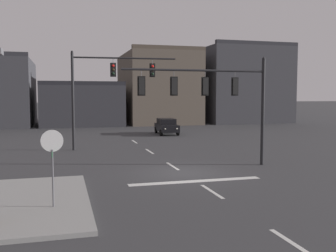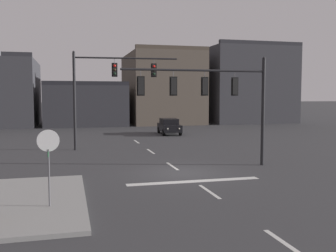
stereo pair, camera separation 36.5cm
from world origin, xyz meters
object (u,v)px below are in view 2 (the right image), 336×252
object	(u,v)px
signal_mast_far_side	(104,82)
stop_sign	(48,149)
signal_mast_near_side	(214,92)
car_lot_nearside	(169,126)

from	to	relation	value
signal_mast_far_side	stop_sign	bearing A→B (deg)	-102.34
signal_mast_near_side	car_lot_nearside	size ratio (longest dim) A/B	1.81
signal_mast_far_side	car_lot_nearside	size ratio (longest dim) A/B	1.68
signal_mast_near_side	car_lot_nearside	world-z (taller)	signal_mast_near_side
stop_sign	car_lot_nearside	bearing A→B (deg)	66.57
signal_mast_far_side	stop_sign	distance (m)	15.64
signal_mast_far_side	signal_mast_near_side	bearing A→B (deg)	-59.46
stop_sign	car_lot_nearside	xyz separation A→B (m)	(10.67, 24.61, -1.29)
signal_mast_far_side	stop_sign	world-z (taller)	signal_mast_far_side
signal_mast_far_side	car_lot_nearside	distance (m)	12.76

